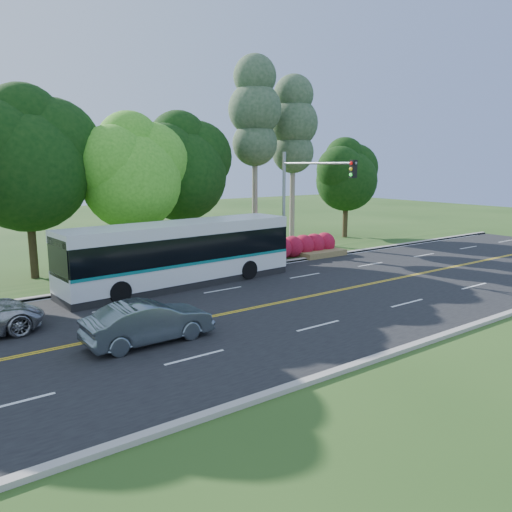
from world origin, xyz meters
TOP-DOWN VIEW (x-y plane):
  - ground at (0.00, 0.00)m, footprint 120.00×120.00m
  - road at (0.00, 0.00)m, footprint 60.00×14.00m
  - curb_north at (0.00, 7.15)m, footprint 60.00×0.30m
  - curb_south at (0.00, -7.15)m, footprint 60.00×0.30m
  - grass_verge at (0.00, 9.00)m, footprint 60.00×4.00m
  - lane_markings at (-0.09, 0.00)m, footprint 57.60×13.82m
  - tree_row at (-5.15, 12.13)m, footprint 44.70×9.10m
  - bougainvillea_hedge at (7.18, 8.15)m, footprint 9.50×2.25m
  - traffic_signal at (6.49, 5.40)m, footprint 0.42×6.10m
  - transit_bus at (-1.68, 5.69)m, footprint 12.70×3.60m
  - sedan at (-6.62, -1.31)m, footprint 4.58×1.67m

SIDE VIEW (x-z plane):
  - ground at x=0.00m, z-range 0.00..0.00m
  - road at x=0.00m, z-range 0.00..0.02m
  - lane_markings at x=-0.09m, z-range 0.02..0.02m
  - grass_verge at x=0.00m, z-range 0.00..0.10m
  - curb_north at x=0.00m, z-range 0.00..0.15m
  - curb_south at x=0.00m, z-range 0.00..0.15m
  - bougainvillea_hedge at x=7.18m, z-range -0.03..1.47m
  - sedan at x=-6.62m, z-range 0.02..1.52m
  - transit_bus at x=-1.68m, z-range 0.00..3.29m
  - traffic_signal at x=6.49m, z-range 1.17..8.17m
  - tree_row at x=-5.15m, z-range -0.19..13.65m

